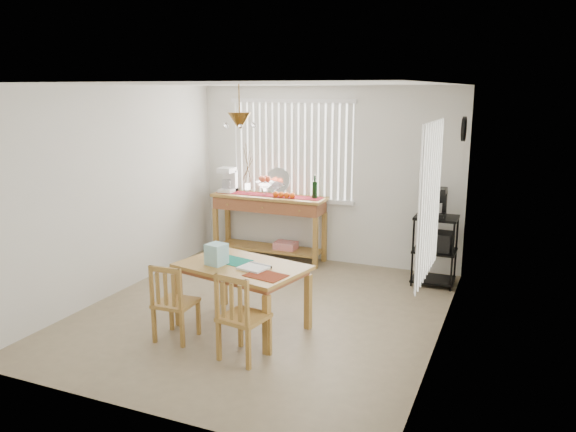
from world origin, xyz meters
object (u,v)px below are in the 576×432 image
at_px(sideboard, 270,211).
at_px(cart_items, 438,203).
at_px(chair_left, 174,303).
at_px(chair_right, 241,317).
at_px(wire_cart, 435,244).
at_px(dining_table, 242,272).

height_order(sideboard, cart_items, cart_items).
distance_m(cart_items, chair_left, 3.63).
bearing_deg(sideboard, chair_right, -69.96).
relative_size(sideboard, chair_right, 1.99).
bearing_deg(wire_cart, sideboard, 175.27).
bearing_deg(sideboard, cart_items, -4.50).
bearing_deg(chair_right, wire_cart, 64.85).
height_order(sideboard, wire_cart, sideboard).
xyz_separation_m(dining_table, chair_right, (0.34, -0.68, -0.20)).
height_order(chair_left, chair_right, chair_right).
xyz_separation_m(wire_cart, cart_items, (0.00, 0.01, 0.55)).
xyz_separation_m(sideboard, chair_left, (0.29, -2.99, -0.33)).
xyz_separation_m(sideboard, wire_cart, (2.49, -0.21, -0.18)).
xyz_separation_m(chair_left, chair_right, (0.84, -0.11, 0.02)).
bearing_deg(wire_cart, dining_table, -127.48).
relative_size(wire_cart, dining_table, 0.63).
xyz_separation_m(sideboard, cart_items, (2.49, -0.20, 0.36)).
bearing_deg(chair_left, sideboard, 95.58).
distance_m(wire_cart, chair_right, 3.21).
bearing_deg(chair_left, wire_cart, 51.71).
bearing_deg(sideboard, wire_cart, -4.73).
relative_size(wire_cart, chair_left, 1.12).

